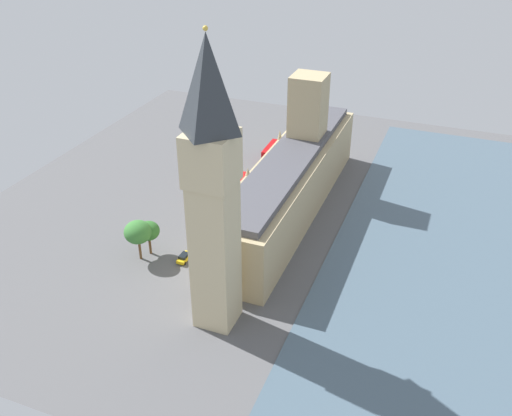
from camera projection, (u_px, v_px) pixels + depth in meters
The scene contains 14 objects.
ground_plane at pixel (281, 210), 142.42m from camera, with size 145.99×145.99×0.00m, color #565659.
river_thames at pixel (432, 239), 130.72m from camera, with size 41.88×131.39×0.25m, color #475B6B.
parliament_building at pixel (292, 178), 138.72m from camera, with size 14.18×73.44×31.29m.
clock_tower at pixel (212, 189), 92.83m from camera, with size 8.07×8.07×54.46m.
double_decker_bus_midblock at pixel (271, 152), 166.27m from camera, with size 2.84×10.55×4.75m.
double_decker_bus_near_tower at pixel (240, 187), 147.24m from camera, with size 3.17×10.63×4.75m.
car_black_opposite_hall at pixel (213, 222), 135.49m from camera, with size 1.94×4.82×1.74m.
car_yellow_cab_kerbside at pixel (184, 257), 122.99m from camera, with size 1.89×4.36×1.74m.
pedestrian_trailing at pixel (224, 238), 130.03m from camera, with size 0.46×0.57×1.53m.
pedestrian_far_end at pixel (242, 220), 136.54m from camera, with size 0.50×0.60×1.69m.
plane_tree_corner at pixel (148, 231), 122.93m from camera, with size 4.96×4.96×8.05m.
plane_tree_under_trees at pixel (138, 232), 120.70m from camera, with size 5.94×5.94×9.43m.
plane_tree_leading at pixel (220, 155), 156.90m from camera, with size 5.88×5.88×8.37m.
street_lamp_by_river_gate at pixel (223, 160), 157.09m from camera, with size 0.56×0.56×6.76m.
Camera 1 is at (-38.67, 116.70, 72.19)m, focal length 39.47 mm.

